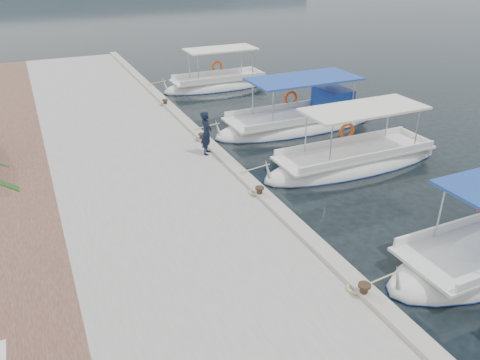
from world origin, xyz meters
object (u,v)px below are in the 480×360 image
object	(u,v)px
fishing_caique_d	(300,123)
fisherman	(206,133)
fishing_caique_e	(219,86)
fishing_caique_c	(354,163)

from	to	relation	value
fishing_caique_d	fisherman	xyz separation A→B (m)	(-5.33, -2.22, 1.12)
fisherman	fishing_caique_e	bearing A→B (deg)	6.54
fishing_caique_e	fisherman	distance (m)	10.91
fishing_caique_c	fishing_caique_e	distance (m)	12.15
fishing_caique_d	fishing_caique_c	bearing A→B (deg)	-94.77
fishing_caique_c	fisherman	distance (m)	5.58
fisherman	fishing_caique_c	bearing A→B (deg)	-83.67
fishing_caique_c	fishing_caique_d	distance (m)	4.52
fishing_caique_e	fisherman	bearing A→B (deg)	-114.55
fishing_caique_c	fisherman	bearing A→B (deg)	155.24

